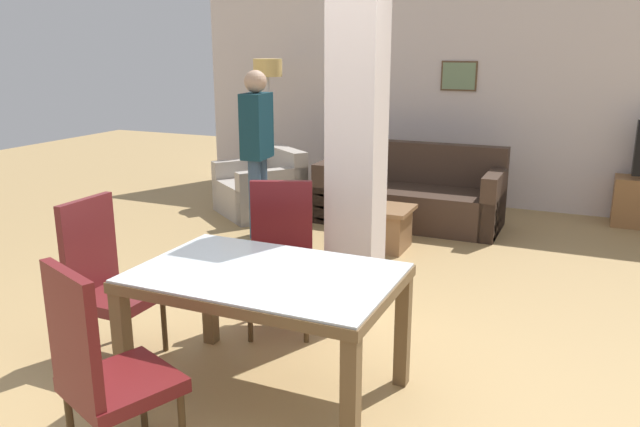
{
  "coord_description": "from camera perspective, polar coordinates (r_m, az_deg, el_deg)",
  "views": [
    {
      "loc": [
        1.58,
        -2.83,
        1.95
      ],
      "look_at": [
        0.0,
        0.74,
        0.9
      ],
      "focal_mm": 35.0,
      "sensor_mm": 36.0,
      "label": 1
    }
  ],
  "objects": [
    {
      "name": "back_wall",
      "position": [
        8.06,
        12.75,
        10.4
      ],
      "size": [
        7.2,
        0.09,
        2.7
      ],
      "color": "silver",
      "rests_on": "ground_plane"
    },
    {
      "name": "coffee_table",
      "position": [
        6.22,
        5.45,
        -1.2
      ],
      "size": [
        0.63,
        0.51,
        0.42
      ],
      "color": "brown",
      "rests_on": "ground_plane"
    },
    {
      "name": "standing_person",
      "position": [
        6.46,
        -5.78,
        6.48
      ],
      "size": [
        0.26,
        0.4,
        1.72
      ],
      "rotation": [
        0.0,
        0.0,
        -1.47
      ],
      "color": "#344B66",
      "rests_on": "ground_plane"
    },
    {
      "name": "dining_chair_near_left",
      "position": [
        3.08,
        -19.3,
        -13.09
      ],
      "size": [
        0.6,
        0.6,
        1.04
      ],
      "rotation": [
        0.0,
        0.0,
        -0.38
      ],
      "color": "#5E1617",
      "rests_on": "ground_plane"
    },
    {
      "name": "dining_table",
      "position": [
        3.52,
        -4.93,
        -7.76
      ],
      "size": [
        1.44,
        0.94,
        0.75
      ],
      "color": "brown",
      "rests_on": "ground_plane"
    },
    {
      "name": "dining_chair_head_left",
      "position": [
        4.18,
        -19.01,
        -5.49
      ],
      "size": [
        0.46,
        0.46,
        1.04
      ],
      "rotation": [
        0.0,
        0.0,
        -1.57
      ],
      "color": "maroon",
      "rests_on": "ground_plane"
    },
    {
      "name": "bottle",
      "position": [
        6.16,
        4.44,
        1.68
      ],
      "size": [
        0.07,
        0.07,
        0.28
      ],
      "color": "#194C23",
      "rests_on": "coffee_table"
    },
    {
      "name": "divider_pillar",
      "position": [
        4.49,
        3.4,
        7.34
      ],
      "size": [
        0.37,
        0.33,
        2.7
      ],
      "color": "silver",
      "rests_on": "ground_plane"
    },
    {
      "name": "floor_lamp",
      "position": [
        8.17,
        -4.78,
        12.02
      ],
      "size": [
        0.37,
        0.37,
        1.8
      ],
      "color": "#B7B7BC",
      "rests_on": "ground_plane"
    },
    {
      "name": "sofa",
      "position": [
        7.14,
        8.23,
        1.52
      ],
      "size": [
        2.02,
        0.86,
        0.88
      ],
      "rotation": [
        0.0,
        0.0,
        3.14
      ],
      "color": "#3C2B21",
      "rests_on": "ground_plane"
    },
    {
      "name": "dining_chair_far_left",
      "position": [
        4.4,
        -3.61,
        -3.64
      ],
      "size": [
        0.6,
        0.6,
        1.04
      ],
      "rotation": [
        0.0,
        0.0,
        -2.75
      ],
      "color": "maroon",
      "rests_on": "ground_plane"
    },
    {
      "name": "armchair",
      "position": [
        7.5,
        -5.32,
        2.06
      ],
      "size": [
        1.24,
        1.23,
        0.78
      ],
      "rotation": [
        0.0,
        0.0,
        2.5
      ],
      "color": "#AEA398",
      "rests_on": "ground_plane"
    },
    {
      "name": "ground_plane",
      "position": [
        3.78,
        -4.72,
        -16.04
      ],
      "size": [
        18.0,
        18.0,
        0.0
      ],
      "primitive_type": "plane",
      "color": "tan"
    }
  ]
}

